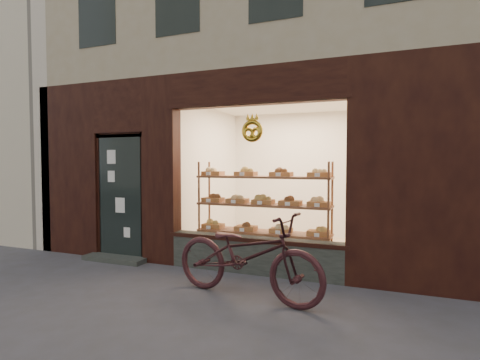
% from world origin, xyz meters
% --- Properties ---
extents(ground, '(90.00, 90.00, 0.00)m').
position_xyz_m(ground, '(0.00, 0.00, 0.00)').
color(ground, '#39393C').
extents(neighbor_left, '(12.00, 7.00, 9.00)m').
position_xyz_m(neighbor_left, '(-9.60, 5.50, 4.50)').
color(neighbor_left, beige).
rests_on(neighbor_left, ground).
extents(display_shelf, '(2.20, 0.45, 1.70)m').
position_xyz_m(display_shelf, '(0.45, 2.55, 0.87)').
color(display_shelf, brown).
rests_on(display_shelf, ground).
extents(bicycle, '(2.14, 1.06, 1.08)m').
position_xyz_m(bicycle, '(0.71, 1.09, 0.54)').
color(bicycle, '#33161A').
rests_on(bicycle, ground).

